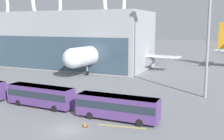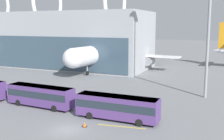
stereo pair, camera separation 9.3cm
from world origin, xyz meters
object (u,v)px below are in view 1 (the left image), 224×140
(shuttle_bus_1, at_px, (41,95))
(traffic_cone_2, at_px, (85,124))
(airliner_at_gate_far, at_px, (113,51))
(shuttle_bus_2, at_px, (117,106))

(shuttle_bus_1, relative_size, traffic_cone_2, 18.40)
(airliner_at_gate_far, xyz_separation_m, shuttle_bus_1, (5.67, -42.05, -3.03))
(airliner_at_gate_far, relative_size, shuttle_bus_2, 3.82)
(shuttle_bus_2, xyz_separation_m, traffic_cone_2, (-2.80, -4.06, -1.67))
(traffic_cone_2, bearing_deg, airliner_at_gate_far, 109.23)
(shuttle_bus_1, bearing_deg, airliner_at_gate_far, 100.31)
(shuttle_bus_1, relative_size, shuttle_bus_2, 1.01)
(airliner_at_gate_far, relative_size, traffic_cone_2, 69.60)
(shuttle_bus_2, height_order, traffic_cone_2, shuttle_bus_2)
(airliner_at_gate_far, distance_m, traffic_cone_2, 50.04)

